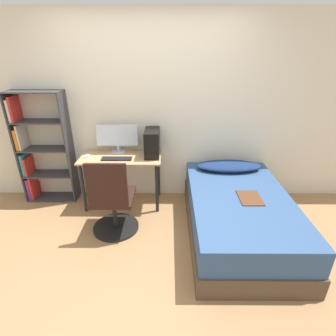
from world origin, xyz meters
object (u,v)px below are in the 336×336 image
Objects in this scene: bookshelf at (38,150)px; office_chair at (113,205)px; bed at (238,215)px; keyboard at (117,159)px; pc_tower at (152,143)px; monitor at (117,137)px.

office_chair is (1.16, -0.79, -0.38)m from bookshelf.
bed is 4.85× the size of keyboard.
pc_tower is at bearing 144.86° from bed.
pc_tower reaches higher than keyboard.
bed is 1.67m from keyboard.
pc_tower is (-1.04, 0.73, 0.64)m from bed.
monitor is 0.34m from keyboard.
bookshelf is at bearing 168.22° from keyboard.
keyboard is at bearing -11.78° from bookshelf.
pc_tower is (0.46, 0.16, 0.17)m from keyboard.
pc_tower is (1.59, -0.08, 0.14)m from bookshelf.
pc_tower is at bearing 58.74° from office_chair.
bookshelf is at bearing -178.43° from monitor.
office_chair reaches higher than keyboard.
keyboard is (-0.03, 0.55, 0.36)m from office_chair.
monitor reaches higher than office_chair.
pc_tower is at bearing -2.70° from bookshelf.
keyboard is at bearing -160.61° from pc_tower.
monitor is 1.48× the size of keyboard.
bookshelf is 1.59× the size of office_chair.
office_chair is at bearing -121.26° from pc_tower.
bookshelf is at bearing 177.30° from pc_tower.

